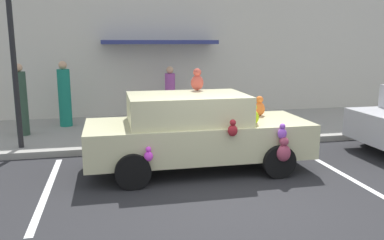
{
  "coord_description": "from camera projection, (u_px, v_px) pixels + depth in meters",
  "views": [
    {
      "loc": [
        -1.95,
        -5.94,
        2.57
      ],
      "look_at": [
        -0.21,
        2.17,
        0.9
      ],
      "focal_mm": 36.61,
      "sensor_mm": 36.0,
      "label": 1
    }
  ],
  "objects": [
    {
      "name": "teddy_bear_on_sidewalk",
      "position": [
        154.0,
        130.0,
        9.6
      ],
      "size": [
        0.32,
        0.27,
        0.62
      ],
      "color": "brown",
      "rests_on": "sidewalk"
    },
    {
      "name": "street_lamp_post",
      "position": [
        12.0,
        41.0,
        8.62
      ],
      "size": [
        0.28,
        0.28,
        3.96
      ],
      "color": "black",
      "rests_on": "sidewalk"
    },
    {
      "name": "ground_plane",
      "position": [
        231.0,
        197.0,
        6.6
      ],
      "size": [
        60.0,
        60.0,
        0.0
      ],
      "primitive_type": "plane",
      "color": "#262628"
    },
    {
      "name": "plush_covered_car",
      "position": [
        196.0,
        131.0,
        7.9
      ],
      "size": [
        4.45,
        2.03,
        2.01
      ],
      "color": "beige",
      "rests_on": "ground"
    },
    {
      "name": "storefront_building",
      "position": [
        166.0,
        22.0,
        12.81
      ],
      "size": [
        24.0,
        1.25,
        6.4
      ],
      "color": "beige",
      "rests_on": "ground"
    },
    {
      "name": "sidewalk",
      "position": [
        179.0,
        129.0,
        11.37
      ],
      "size": [
        24.0,
        4.0,
        0.15
      ],
      "primitive_type": "cube",
      "color": "gray",
      "rests_on": "ground"
    },
    {
      "name": "parking_stripe_front",
      "position": [
        332.0,
        168.0,
        8.07
      ],
      "size": [
        0.12,
        3.6,
        0.01
      ],
      "primitive_type": "cube",
      "color": "silver",
      "rests_on": "ground"
    },
    {
      "name": "pedestrian_by_lamp",
      "position": [
        65.0,
        96.0,
        11.24
      ],
      "size": [
        0.35,
        0.35,
        1.88
      ],
      "color": "#197965",
      "rests_on": "sidewalk"
    },
    {
      "name": "parking_stripe_rear",
      "position": [
        48.0,
        189.0,
        6.92
      ],
      "size": [
        0.12,
        3.6,
        0.01
      ],
      "primitive_type": "cube",
      "color": "silver",
      "rests_on": "ground"
    },
    {
      "name": "pedestrian_near_shopfront",
      "position": [
        21.0,
        102.0,
        10.13
      ],
      "size": [
        0.32,
        0.32,
        1.87
      ],
      "color": "#2D4637",
      "rests_on": "sidewalk"
    },
    {
      "name": "pedestrian_walking_past",
      "position": [
        170.0,
        95.0,
        12.19
      ],
      "size": [
        0.31,
        0.31,
        1.67
      ],
      "color": "#A14B9E",
      "rests_on": "sidewalk"
    }
  ]
}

